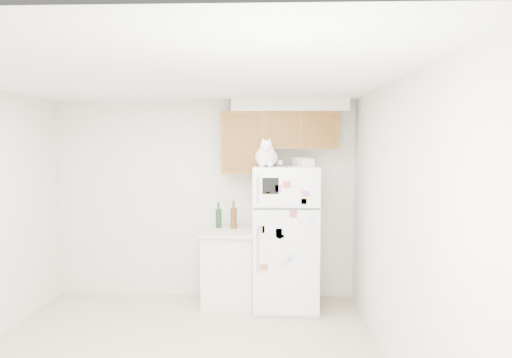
{
  "coord_description": "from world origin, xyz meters",
  "views": [
    {
      "loc": [
        0.85,
        -3.76,
        1.97
      ],
      "look_at": [
        0.67,
        1.55,
        1.55
      ],
      "focal_mm": 32.0,
      "sensor_mm": 36.0,
      "label": 1
    }
  ],
  "objects_px": {
    "base_counter": "(229,267)",
    "cat": "(267,156)",
    "refrigerator": "(285,237)",
    "storage_box_front": "(307,162)",
    "bottle_amber": "(234,215)",
    "storage_box_back": "(301,161)",
    "bottle_green": "(219,215)"
  },
  "relations": [
    {
      "from": "refrigerator",
      "to": "bottle_green",
      "type": "distance_m",
      "value": 0.88
    },
    {
      "from": "storage_box_back",
      "to": "storage_box_front",
      "type": "xyz_separation_m",
      "value": [
        0.05,
        -0.23,
        -0.01
      ]
    },
    {
      "from": "base_counter",
      "to": "bottle_amber",
      "type": "relative_size",
      "value": 2.71
    },
    {
      "from": "bottle_amber",
      "to": "base_counter",
      "type": "bearing_deg",
      "value": -116.23
    },
    {
      "from": "base_counter",
      "to": "bottle_green",
      "type": "height_order",
      "value": "bottle_green"
    },
    {
      "from": "refrigerator",
      "to": "bottle_amber",
      "type": "height_order",
      "value": "refrigerator"
    },
    {
      "from": "base_counter",
      "to": "cat",
      "type": "distance_m",
      "value": 1.45
    },
    {
      "from": "bottle_green",
      "to": "bottle_amber",
      "type": "bearing_deg",
      "value": -5.13
    },
    {
      "from": "bottle_amber",
      "to": "storage_box_back",
      "type": "bearing_deg",
      "value": -1.33
    },
    {
      "from": "base_counter",
      "to": "storage_box_back",
      "type": "bearing_deg",
      "value": 6.07
    },
    {
      "from": "storage_box_back",
      "to": "bottle_amber",
      "type": "distance_m",
      "value": 1.06
    },
    {
      "from": "cat",
      "to": "storage_box_back",
      "type": "height_order",
      "value": "cat"
    },
    {
      "from": "refrigerator",
      "to": "storage_box_back",
      "type": "xyz_separation_m",
      "value": [
        0.19,
        0.17,
        0.9
      ]
    },
    {
      "from": "cat",
      "to": "bottle_amber",
      "type": "distance_m",
      "value": 0.9
    },
    {
      "from": "cat",
      "to": "bottle_green",
      "type": "xyz_separation_m",
      "value": [
        -0.6,
        0.34,
        -0.74
      ]
    },
    {
      "from": "bottle_green",
      "to": "storage_box_back",
      "type": "bearing_deg",
      "value": -2.04
    },
    {
      "from": "refrigerator",
      "to": "storage_box_back",
      "type": "distance_m",
      "value": 0.93
    },
    {
      "from": "refrigerator",
      "to": "base_counter",
      "type": "distance_m",
      "value": 0.79
    },
    {
      "from": "bottle_green",
      "to": "bottle_amber",
      "type": "relative_size",
      "value": 0.94
    },
    {
      "from": "cat",
      "to": "storage_box_back",
      "type": "bearing_deg",
      "value": 36.07
    },
    {
      "from": "cat",
      "to": "refrigerator",
      "type": "bearing_deg",
      "value": 30.97
    },
    {
      "from": "refrigerator",
      "to": "cat",
      "type": "height_order",
      "value": "cat"
    },
    {
      "from": "base_counter",
      "to": "refrigerator",
      "type": "bearing_deg",
      "value": -6.09
    },
    {
      "from": "storage_box_front",
      "to": "bottle_green",
      "type": "height_order",
      "value": "storage_box_front"
    },
    {
      "from": "storage_box_back",
      "to": "cat",
      "type": "bearing_deg",
      "value": -165.85
    },
    {
      "from": "refrigerator",
      "to": "base_counter",
      "type": "bearing_deg",
      "value": 173.91
    },
    {
      "from": "storage_box_back",
      "to": "storage_box_front",
      "type": "distance_m",
      "value": 0.24
    },
    {
      "from": "storage_box_front",
      "to": "bottle_amber",
      "type": "distance_m",
      "value": 1.12
    },
    {
      "from": "storage_box_back",
      "to": "bottle_amber",
      "type": "xyz_separation_m",
      "value": [
        -0.82,
        0.02,
        -0.66
      ]
    },
    {
      "from": "storage_box_front",
      "to": "bottle_amber",
      "type": "relative_size",
      "value": 0.44
    },
    {
      "from": "refrigerator",
      "to": "cat",
      "type": "distance_m",
      "value": 1.01
    },
    {
      "from": "storage_box_back",
      "to": "bottle_green",
      "type": "height_order",
      "value": "storage_box_back"
    }
  ]
}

